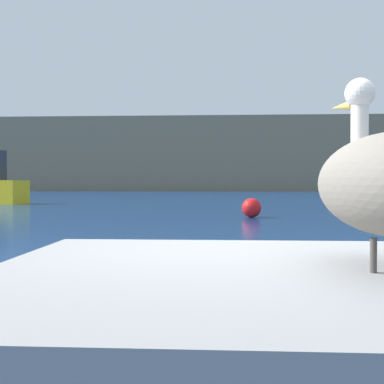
% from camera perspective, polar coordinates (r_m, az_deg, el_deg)
% --- Properties ---
extents(ground_plane, '(260.00, 260.00, 0.00)m').
position_cam_1_polar(ground_plane, '(3.55, 4.92, -19.61)').
color(ground_plane, navy).
extents(hillside_backdrop, '(140.00, 15.26, 9.38)m').
position_cam_1_polar(hillside_backdrop, '(71.13, 3.50, 4.00)').
color(hillside_backdrop, '#7F755B').
rests_on(hillside_backdrop, ground).
extents(mooring_buoy, '(0.67, 0.67, 0.67)m').
position_cam_1_polar(mooring_buoy, '(17.79, 6.63, -1.76)').
color(mooring_buoy, red).
rests_on(mooring_buoy, ground).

